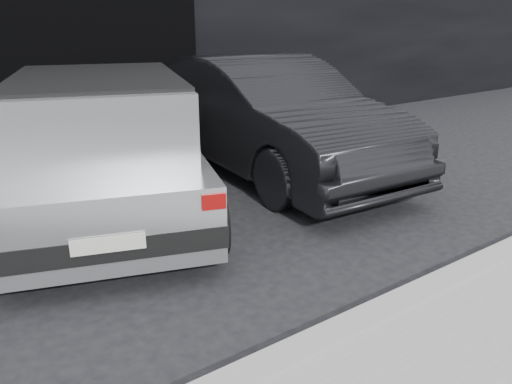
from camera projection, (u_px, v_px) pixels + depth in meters
ground at (135, 238)px, 5.41m from camera, size 80.00×80.00×0.00m
building_facade at (53, 3)px, 9.72m from camera, size 34.00×4.00×5.00m
garage_opening at (93, 75)px, 8.58m from camera, size 4.00×0.10×2.60m
curb at (384, 313)px, 3.93m from camera, size 18.00×0.25×0.12m
silver_hatchback at (102, 139)px, 5.84m from camera, size 3.35×4.90×1.66m
second_car at (267, 115)px, 7.51m from camera, size 2.18×5.31×1.71m
cat_siamese at (192, 239)px, 5.07m from camera, size 0.39×0.79×0.28m
cat_white at (116, 254)px, 4.63m from camera, size 0.80×0.39×0.38m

